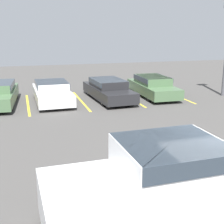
# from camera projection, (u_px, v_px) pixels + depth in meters

# --- Properties ---
(stall_stripe_b) EXTENTS (0.12, 5.01, 0.01)m
(stall_stripe_b) POSITION_uv_depth(u_px,v_px,m) (28.00, 104.00, 16.75)
(stall_stripe_b) COLOR yellow
(stall_stripe_b) RESTS_ON ground_plane
(stall_stripe_c) EXTENTS (0.12, 5.01, 0.01)m
(stall_stripe_c) POSITION_uv_depth(u_px,v_px,m) (81.00, 101.00, 17.55)
(stall_stripe_c) COLOR yellow
(stall_stripe_c) RESTS_ON ground_plane
(stall_stripe_d) EXTENTS (0.12, 5.01, 0.01)m
(stall_stripe_d) POSITION_uv_depth(u_px,v_px,m) (130.00, 98.00, 18.34)
(stall_stripe_d) COLOR yellow
(stall_stripe_d) RESTS_ON ground_plane
(stall_stripe_e) EXTENTS (0.12, 5.01, 0.01)m
(stall_stripe_e) POSITION_uv_depth(u_px,v_px,m) (174.00, 95.00, 19.13)
(stall_stripe_e) COLOR yellow
(stall_stripe_e) RESTS_ON ground_plane
(pickup_truck) EXTENTS (5.74, 2.08, 1.79)m
(pickup_truck) POSITION_uv_depth(u_px,v_px,m) (183.00, 182.00, 6.38)
(pickup_truck) COLOR white
(pickup_truck) RESTS_ON ground_plane
(parked_sedan_b) EXTENTS (1.89, 4.49, 1.16)m
(parked_sedan_b) POSITION_uv_depth(u_px,v_px,m) (52.00, 91.00, 17.07)
(parked_sedan_b) COLOR silver
(parked_sedan_b) RESTS_ON ground_plane
(parked_sedan_c) EXTENTS (2.02, 4.85, 1.16)m
(parked_sedan_c) POSITION_uv_depth(u_px,v_px,m) (108.00, 89.00, 17.75)
(parked_sedan_c) COLOR #232326
(parked_sedan_c) RESTS_ON ground_plane
(parked_sedan_d) EXTENTS (1.84, 4.70, 1.19)m
(parked_sedan_d) POSITION_uv_depth(u_px,v_px,m) (153.00, 85.00, 18.69)
(parked_sedan_d) COLOR #4C6B47
(parked_sedan_d) RESTS_ON ground_plane
(wheel_stop_curb) EXTENTS (1.64, 0.20, 0.14)m
(wheel_stop_curb) POSITION_uv_depth(u_px,v_px,m) (126.00, 87.00, 21.53)
(wheel_stop_curb) COLOR #B7B2A8
(wheel_stop_curb) RESTS_ON ground_plane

